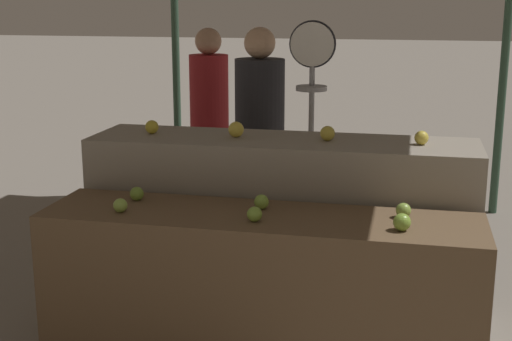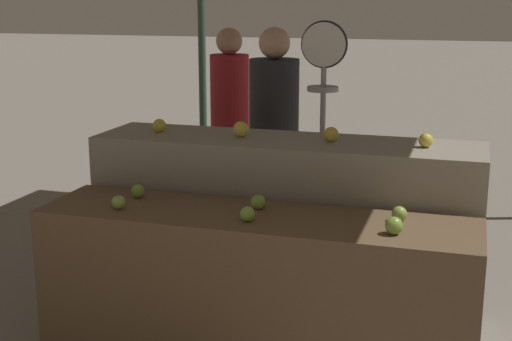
% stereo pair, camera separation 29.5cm
% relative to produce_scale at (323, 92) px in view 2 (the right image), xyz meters
% --- Properties ---
extents(display_counter_front, '(2.19, 0.55, 0.79)m').
position_rel_produce_scale_xyz_m(display_counter_front, '(-0.07, -1.25, -0.85)').
color(display_counter_front, brown).
rests_on(display_counter_front, ground_plane).
extents(display_counter_back, '(2.19, 0.55, 1.06)m').
position_rel_produce_scale_xyz_m(display_counter_back, '(-0.07, -0.65, -0.72)').
color(display_counter_back, gray).
rests_on(display_counter_back, ground_plane).
extents(apple_front_0, '(0.07, 0.07, 0.07)m').
position_rel_produce_scale_xyz_m(apple_front_0, '(-0.76, -1.36, -0.42)').
color(apple_front_0, '#8EB247').
rests_on(apple_front_0, display_counter_front).
extents(apple_front_1, '(0.07, 0.07, 0.07)m').
position_rel_produce_scale_xyz_m(apple_front_1, '(-0.07, -1.36, -0.42)').
color(apple_front_1, '#84AD3D').
rests_on(apple_front_1, display_counter_front).
extents(apple_front_2, '(0.08, 0.08, 0.08)m').
position_rel_produce_scale_xyz_m(apple_front_2, '(0.62, -1.35, -0.41)').
color(apple_front_2, '#84AD3D').
rests_on(apple_front_2, display_counter_front).
extents(apple_front_3, '(0.07, 0.07, 0.07)m').
position_rel_produce_scale_xyz_m(apple_front_3, '(-0.76, -1.14, -0.42)').
color(apple_front_3, '#7AA338').
rests_on(apple_front_3, display_counter_front).
extents(apple_front_4, '(0.08, 0.08, 0.08)m').
position_rel_produce_scale_xyz_m(apple_front_4, '(-0.08, -1.15, -0.42)').
color(apple_front_4, '#84AD3D').
rests_on(apple_front_4, display_counter_front).
extents(apple_front_5, '(0.07, 0.07, 0.07)m').
position_rel_produce_scale_xyz_m(apple_front_5, '(0.62, -1.15, -0.42)').
color(apple_front_5, '#8EB247').
rests_on(apple_front_5, display_counter_front).
extents(apple_back_0, '(0.08, 0.08, 0.08)m').
position_rel_produce_scale_xyz_m(apple_back_0, '(-0.85, -0.65, -0.15)').
color(apple_back_0, gold).
rests_on(apple_back_0, display_counter_back).
extents(apple_back_1, '(0.09, 0.09, 0.09)m').
position_rel_produce_scale_xyz_m(apple_back_1, '(-0.34, -0.65, -0.14)').
color(apple_back_1, yellow).
rests_on(apple_back_1, display_counter_back).
extents(apple_back_2, '(0.08, 0.08, 0.08)m').
position_rel_produce_scale_xyz_m(apple_back_2, '(0.18, -0.64, -0.15)').
color(apple_back_2, gold).
rests_on(apple_back_2, display_counter_back).
extents(apple_back_3, '(0.08, 0.08, 0.08)m').
position_rel_produce_scale_xyz_m(apple_back_3, '(0.70, -0.64, -0.15)').
color(apple_back_3, yellow).
rests_on(apple_back_3, display_counter_back).
extents(produce_scale, '(0.30, 0.20, 1.70)m').
position_rel_produce_scale_xyz_m(produce_scale, '(0.00, 0.00, 0.00)').
color(produce_scale, '#99999E').
rests_on(produce_scale, ground_plane).
extents(person_vendor_at_scale, '(0.46, 0.46, 1.65)m').
position_rel_produce_scale_xyz_m(person_vendor_at_scale, '(-0.40, 0.27, -0.30)').
color(person_vendor_at_scale, '#2D2D38').
rests_on(person_vendor_at_scale, ground_plane).
extents(person_customer_left, '(0.42, 0.42, 1.61)m').
position_rel_produce_scale_xyz_m(person_customer_left, '(-0.97, 0.96, -0.31)').
color(person_customer_left, '#2D2D38').
rests_on(person_customer_left, ground_plane).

